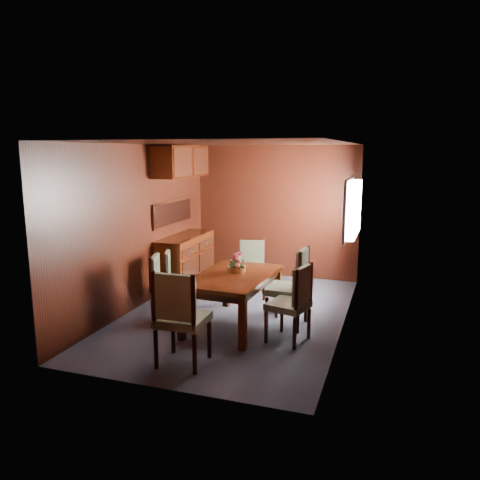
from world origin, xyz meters
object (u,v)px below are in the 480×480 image
(chair_left_near, at_px, (163,285))
(chair_head, at_px, (179,313))
(chair_right_near, at_px, (294,299))
(dining_table, at_px, (233,282))
(sideboard, at_px, (186,262))
(flower_centerpiece, at_px, (237,262))

(chair_left_near, relative_size, chair_head, 0.88)
(chair_right_near, bearing_deg, chair_head, 150.16)
(chair_left_near, xyz_separation_m, chair_right_near, (1.80, -0.07, 0.01))
(chair_left_near, bearing_deg, dining_table, 85.15)
(sideboard, distance_m, chair_right_near, 2.81)
(chair_right_near, distance_m, chair_head, 1.46)
(chair_right_near, xyz_separation_m, chair_head, (-1.02, -1.04, 0.06))
(sideboard, bearing_deg, chair_right_near, -37.40)
(sideboard, relative_size, chair_left_near, 1.47)
(chair_left_near, distance_m, chair_head, 1.36)
(sideboard, xyz_separation_m, chair_left_near, (0.43, -1.63, 0.08))
(chair_right_near, height_order, chair_head, chair_head)
(chair_left_near, height_order, chair_right_near, chair_right_near)
(sideboard, xyz_separation_m, flower_centerpiece, (1.34, -1.26, 0.38))
(flower_centerpiece, bearing_deg, chair_head, -95.14)
(flower_centerpiece, bearing_deg, chair_left_near, -157.63)
(sideboard, height_order, chair_right_near, chair_right_near)
(flower_centerpiece, bearing_deg, sideboard, 136.93)
(chair_right_near, bearing_deg, sideboard, 67.15)
(sideboard, distance_m, flower_centerpiece, 1.88)
(flower_centerpiece, bearing_deg, dining_table, -86.30)
(sideboard, distance_m, chair_head, 3.00)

